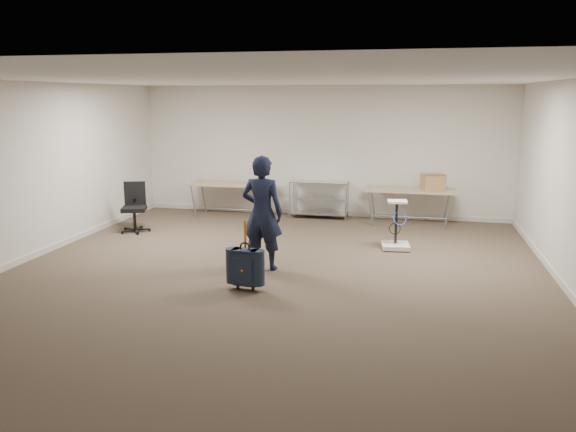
# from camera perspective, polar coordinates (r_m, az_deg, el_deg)

# --- Properties ---
(ground) EXTENTS (9.00, 9.00, 0.00)m
(ground) POSITION_cam_1_polar(r_m,az_deg,el_deg) (8.16, -1.69, -6.26)
(ground) COLOR #443429
(ground) RESTS_ON ground
(room_shell) EXTENTS (8.00, 9.00, 9.00)m
(room_shell) POSITION_cam_1_polar(r_m,az_deg,el_deg) (9.44, 0.36, -3.40)
(room_shell) COLOR beige
(room_shell) RESTS_ON ground
(folding_table_left) EXTENTS (1.80, 0.75, 0.73)m
(folding_table_left) POSITION_cam_1_polar(r_m,az_deg,el_deg) (12.23, -5.84, 3.12)
(folding_table_left) COLOR #93805A
(folding_table_left) RESTS_ON ground
(folding_table_right) EXTENTS (1.80, 0.75, 0.73)m
(folding_table_right) POSITION_cam_1_polar(r_m,az_deg,el_deg) (11.62, 12.28, 2.43)
(folding_table_right) COLOR #93805A
(folding_table_right) RESTS_ON ground
(wire_shelf) EXTENTS (1.22, 0.47, 0.80)m
(wire_shelf) POSITION_cam_1_polar(r_m,az_deg,el_deg) (12.06, 3.17, 1.89)
(wire_shelf) COLOR silver
(wire_shelf) RESTS_ON ground
(person) EXTENTS (0.66, 0.46, 1.73)m
(person) POSITION_cam_1_polar(r_m,az_deg,el_deg) (8.37, -2.64, 0.32)
(person) COLOR black
(person) RESTS_ON ground
(suitcase) EXTENTS (0.37, 0.24, 0.96)m
(suitcase) POSITION_cam_1_polar(r_m,az_deg,el_deg) (7.57, -4.37, -5.18)
(suitcase) COLOR black
(suitcase) RESTS_ON ground
(office_chair) EXTENTS (0.58, 0.58, 0.95)m
(office_chair) POSITION_cam_1_polar(r_m,az_deg,el_deg) (11.23, -15.29, -0.07)
(office_chair) COLOR black
(office_chair) RESTS_ON ground
(equipment_cart) EXTENTS (0.51, 0.51, 0.85)m
(equipment_cart) POSITION_cam_1_polar(r_m,az_deg,el_deg) (9.77, 10.91, -2.04)
(equipment_cart) COLOR beige
(equipment_cart) RESTS_ON ground
(cardboard_box) EXTENTS (0.51, 0.44, 0.32)m
(cardboard_box) POSITION_cam_1_polar(r_m,az_deg,el_deg) (11.61, 14.51, 3.38)
(cardboard_box) COLOR #A37E4C
(cardboard_box) RESTS_ON folding_table_right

